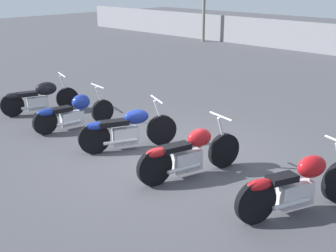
% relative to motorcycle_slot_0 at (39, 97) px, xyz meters
% --- Properties ---
extents(ground_plane, '(60.00, 60.00, 0.00)m').
position_rel_motorcycle_slot_0_xyz_m(ground_plane, '(4.50, 0.13, -0.42)').
color(ground_plane, '#424247').
extents(motorcycle_slot_0, '(0.88, 1.92, 0.95)m').
position_rel_motorcycle_slot_0_xyz_m(motorcycle_slot_0, '(0.00, 0.00, 0.00)').
color(motorcycle_slot_0, black).
rests_on(motorcycle_slot_0, ground_plane).
extents(motorcycle_slot_1, '(0.61, 2.02, 0.93)m').
position_rel_motorcycle_slot_0_xyz_m(motorcycle_slot_1, '(1.68, -0.12, -0.02)').
color(motorcycle_slot_1, black).
rests_on(motorcycle_slot_1, ground_plane).
extents(motorcycle_slot_2, '(1.04, 1.92, 1.01)m').
position_rel_motorcycle_slot_0_xyz_m(motorcycle_slot_2, '(3.58, -0.14, 0.01)').
color(motorcycle_slot_2, black).
rests_on(motorcycle_slot_2, ground_plane).
extents(motorcycle_slot_3, '(0.77, 2.09, 1.02)m').
position_rel_motorcycle_slot_0_xyz_m(motorcycle_slot_3, '(5.38, -0.24, 0.02)').
color(motorcycle_slot_3, black).
rests_on(motorcycle_slot_3, ground_plane).
extents(motorcycle_slot_4, '(0.95, 2.16, 1.03)m').
position_rel_motorcycle_slot_0_xyz_m(motorcycle_slot_4, '(7.42, -0.07, 0.03)').
color(motorcycle_slot_4, black).
rests_on(motorcycle_slot_4, ground_plane).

